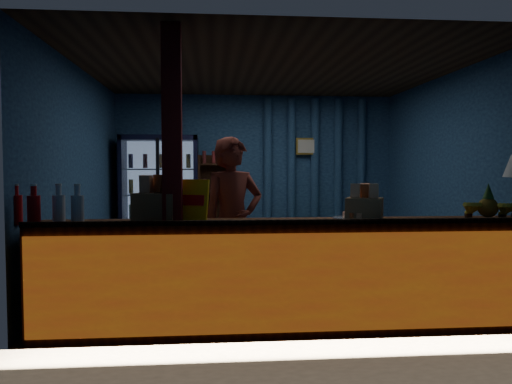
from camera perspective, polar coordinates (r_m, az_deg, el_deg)
ground at (r=6.34m, az=1.65°, el=-9.96°), size 4.60×4.60×0.00m
room_walls at (r=6.18m, az=1.67°, el=4.35°), size 4.60×4.60×4.60m
counter at (r=4.39m, az=4.54°, el=-9.45°), size 4.40×0.57×0.99m
support_post at (r=4.26m, az=-9.52°, el=1.30°), size 0.16×0.16×2.60m
beverage_cooler at (r=8.12m, az=-10.86°, el=-0.51°), size 1.20×0.62×1.90m
bottle_shelf at (r=8.22m, az=-4.85°, el=-1.39°), size 0.50×0.28×1.60m
curtain_folds at (r=8.46m, az=6.74°, el=2.15°), size 1.74×0.14×2.50m
framed_picture at (r=8.39m, az=5.82°, el=5.22°), size 0.36×0.04×0.28m
shopkeeper at (r=4.92m, az=-2.65°, el=-3.64°), size 0.73×0.61×1.71m
green_chair at (r=7.83m, az=8.22°, el=-5.31°), size 0.77×0.79×0.59m
side_table at (r=7.80m, az=3.75°, el=-5.72°), size 0.60×0.49×0.57m
yellow_sign at (r=4.36m, az=-8.21°, el=-0.90°), size 0.45×0.26×0.36m
soda_bottles at (r=4.36m, az=-22.81°, el=-1.71°), size 0.61×0.18×0.33m
snack_box_left at (r=4.38m, az=-11.12°, el=-1.42°), size 0.44×0.40×0.39m
snack_box_centre at (r=4.45m, az=12.29°, el=-1.71°), size 0.38×0.35×0.32m
pastry_tray at (r=4.45m, az=11.51°, el=-2.85°), size 0.43×0.43×0.07m
banana_bunches at (r=5.03m, az=26.19°, el=-1.74°), size 0.77×0.30×0.17m
pineapple at (r=4.94m, az=24.99°, el=-1.28°), size 0.18×0.18×0.31m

